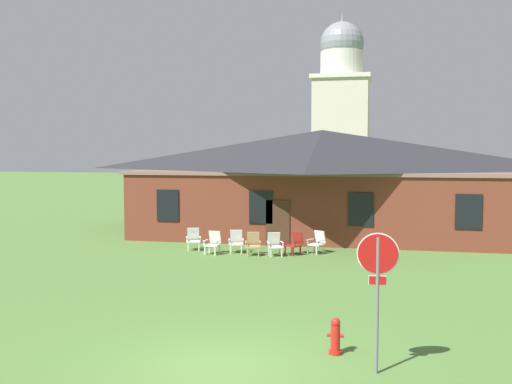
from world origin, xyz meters
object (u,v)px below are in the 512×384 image
(lawn_chair_left_end, at_px, (236,241))
(lawn_chair_right_end, at_px, (275,244))
(stop_sign, at_px, (378,274))
(lawn_chair_under_eave, at_px, (317,242))
(lawn_chair_middle, at_px, (253,243))
(fire_hydrant, at_px, (335,337))
(lawn_chair_by_porch, at_px, (193,239))
(lawn_chair_near_door, at_px, (213,242))
(lawn_chair_far_side, at_px, (295,243))

(lawn_chair_left_end, height_order, lawn_chair_right_end, same)
(stop_sign, height_order, lawn_chair_under_eave, stop_sign)
(lawn_chair_left_end, height_order, lawn_chair_middle, same)
(fire_hydrant, bearing_deg, lawn_chair_right_end, 106.76)
(lawn_chair_by_porch, distance_m, lawn_chair_under_eave, 5.43)
(lawn_chair_left_end, distance_m, lawn_chair_under_eave, 3.46)
(stop_sign, height_order, fire_hydrant, stop_sign)
(stop_sign, distance_m, lawn_chair_under_eave, 13.48)
(lawn_chair_near_door, height_order, lawn_chair_under_eave, same)
(lawn_chair_left_end, height_order, lawn_chair_under_eave, same)
(lawn_chair_by_porch, height_order, lawn_chair_near_door, same)
(lawn_chair_left_end, relative_size, lawn_chair_under_eave, 1.00)
(lawn_chair_near_door, relative_size, lawn_chair_middle, 1.00)
(lawn_chair_near_door, bearing_deg, stop_sign, -60.37)
(lawn_chair_near_door, relative_size, fire_hydrant, 1.21)
(lawn_chair_by_porch, xyz_separation_m, fire_hydrant, (7.15, -11.95, -0.12))
(stop_sign, relative_size, lawn_chair_near_door, 2.88)
(stop_sign, xyz_separation_m, fire_hydrant, (-0.86, 0.91, -1.58))
(lawn_chair_by_porch, xyz_separation_m, lawn_chair_left_end, (2.00, -0.23, 0.00))
(lawn_chair_under_eave, xyz_separation_m, fire_hydrant, (1.73, -12.23, -0.12))
(lawn_chair_middle, bearing_deg, lawn_chair_right_end, 3.04)
(stop_sign, relative_size, fire_hydrant, 3.49)
(stop_sign, bearing_deg, lawn_chair_right_end, 109.26)
(lawn_chair_middle, relative_size, lawn_chair_under_eave, 1.00)
(lawn_chair_near_door, relative_size, lawn_chair_left_end, 1.00)
(lawn_chair_right_end, xyz_separation_m, fire_hydrant, (3.40, -11.29, -0.12))
(lawn_chair_middle, height_order, lawn_chair_far_side, same)
(stop_sign, distance_m, fire_hydrant, 2.02)
(lawn_chair_near_door, relative_size, lawn_chair_under_eave, 1.00)
(lawn_chair_left_end, distance_m, lawn_chair_far_side, 2.53)
(lawn_chair_middle, xyz_separation_m, lawn_chair_under_eave, (2.57, 0.98, 0.00))
(stop_sign, bearing_deg, lawn_chair_near_door, 119.63)
(lawn_chair_far_side, distance_m, lawn_chair_under_eave, 1.02)
(lawn_chair_by_porch, bearing_deg, lawn_chair_middle, -13.84)
(lawn_chair_by_porch, xyz_separation_m, lawn_chair_under_eave, (5.42, 0.28, 0.00))
(stop_sign, bearing_deg, lawn_chair_left_end, 115.47)
(lawn_chair_right_end, height_order, lawn_chair_under_eave, same)
(lawn_chair_under_eave, bearing_deg, lawn_chair_right_end, -150.80)
(lawn_chair_near_door, distance_m, lawn_chair_under_eave, 4.41)
(lawn_chair_far_side, bearing_deg, lawn_chair_right_end, -150.17)
(lawn_chair_middle, height_order, lawn_chair_right_end, same)
(stop_sign, height_order, lawn_chair_by_porch, stop_sign)
(lawn_chair_left_end, relative_size, fire_hydrant, 1.21)
(lawn_chair_by_porch, height_order, lawn_chair_right_end, same)
(fire_hydrant, bearing_deg, lawn_chair_left_end, 113.73)
(lawn_chair_left_end, xyz_separation_m, lawn_chair_far_side, (2.53, 0.02, 0.00))
(lawn_chair_near_door, height_order, fire_hydrant, lawn_chair_near_door)
(lawn_chair_near_door, height_order, lawn_chair_far_side, same)
(stop_sign, distance_m, lawn_chair_far_side, 13.21)
(lawn_chair_far_side, xyz_separation_m, fire_hydrant, (2.63, -11.74, -0.12))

